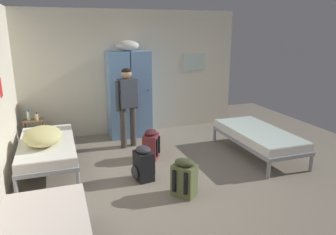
# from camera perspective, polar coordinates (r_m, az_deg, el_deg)

# --- Properties ---
(ground_plane) EXTENTS (8.58, 8.58, 0.00)m
(ground_plane) POSITION_cam_1_polar(r_m,az_deg,el_deg) (5.13, 1.01, -11.04)
(ground_plane) COLOR gray
(room_backdrop) EXTENTS (4.92, 5.42, 2.71)m
(room_backdrop) POSITION_cam_1_polar(r_m,az_deg,el_deg) (5.70, -15.69, 5.39)
(room_backdrop) COLOR beige
(room_backdrop) RESTS_ON ground_plane
(locker_bank) EXTENTS (0.90, 0.55, 2.07)m
(locker_bank) POSITION_cam_1_polar(r_m,az_deg,el_deg) (6.99, -6.96, 4.42)
(locker_bank) COLOR #6B93C6
(locker_bank) RESTS_ON ground_plane
(shelf_unit) EXTENTS (0.38, 0.30, 0.57)m
(shelf_unit) POSITION_cam_1_polar(r_m,az_deg,el_deg) (6.88, -22.59, -2.20)
(shelf_unit) COLOR brown
(shelf_unit) RESTS_ON ground_plane
(bed_left_rear) EXTENTS (0.90, 1.90, 0.49)m
(bed_left_rear) POSITION_cam_1_polar(r_m,az_deg,el_deg) (5.77, -20.67, -4.93)
(bed_left_rear) COLOR gray
(bed_left_rear) RESTS_ON ground_plane
(bed_right) EXTENTS (0.90, 1.90, 0.49)m
(bed_right) POSITION_cam_1_polar(r_m,az_deg,el_deg) (6.20, 15.72, -3.11)
(bed_right) COLOR gray
(bed_right) RESTS_ON ground_plane
(bedding_heap) EXTENTS (0.60, 0.79, 0.29)m
(bedding_heap) POSITION_cam_1_polar(r_m,az_deg,el_deg) (5.53, -21.38, -3.08)
(bedding_heap) COLOR #D1C67F
(bedding_heap) RESTS_ON bed_left_rear
(person_traveler) EXTENTS (0.48, 0.29, 1.58)m
(person_traveler) POSITION_cam_1_polar(r_m,az_deg,el_deg) (6.30, -7.24, 3.02)
(person_traveler) COLOR #3D3833
(person_traveler) RESTS_ON ground_plane
(water_bottle) EXTENTS (0.07, 0.07, 0.21)m
(water_bottle) POSITION_cam_1_polar(r_m,az_deg,el_deg) (6.83, -23.52, 0.34)
(water_bottle) COLOR silver
(water_bottle) RESTS_ON shelf_unit
(lotion_bottle) EXTENTS (0.06, 0.06, 0.16)m
(lotion_bottle) POSITION_cam_1_polar(r_m,az_deg,el_deg) (6.76, -22.27, 0.13)
(lotion_bottle) COLOR beige
(lotion_bottle) RESTS_ON shelf_unit
(backpack_olive) EXTENTS (0.42, 0.41, 0.55)m
(backpack_olive) POSITION_cam_1_polar(r_m,az_deg,el_deg) (4.61, 2.98, -10.68)
(backpack_olive) COLOR #566038
(backpack_olive) RESTS_ON ground_plane
(backpack_black) EXTENTS (0.37, 0.35, 0.55)m
(backpack_black) POSITION_cam_1_polar(r_m,az_deg,el_deg) (5.06, -4.47, -8.25)
(backpack_black) COLOR black
(backpack_black) RESTS_ON ground_plane
(backpack_maroon) EXTENTS (0.41, 0.40, 0.55)m
(backpack_maroon) POSITION_cam_1_polar(r_m,az_deg,el_deg) (5.84, -3.15, -4.92)
(backpack_maroon) COLOR maroon
(backpack_maroon) RESTS_ON ground_plane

